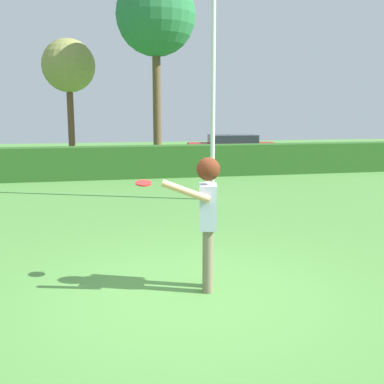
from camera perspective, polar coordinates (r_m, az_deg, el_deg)
ground_plane at (r=6.19m, az=-0.46°, el=-12.35°), size 60.00×60.00×0.00m
person at (r=5.99m, az=1.89°, el=-2.07°), size 0.79×0.55×1.77m
frisbee at (r=6.24m, az=-6.01°, el=1.11°), size 0.22×0.22×0.06m
lamppost at (r=12.30m, az=2.65°, el=17.01°), size 0.24×0.24×7.07m
hedge_row at (r=16.59m, az=-8.02°, el=3.69°), size 28.34×0.90×1.13m
parked_car_red at (r=22.19m, az=5.03°, el=5.64°), size 4.35×2.14×1.25m
oak_tree at (r=21.15m, az=-4.50°, el=20.78°), size 3.43×3.43×8.10m
birch_tree at (r=22.99m, az=-15.02°, el=14.73°), size 2.46×2.46×5.68m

